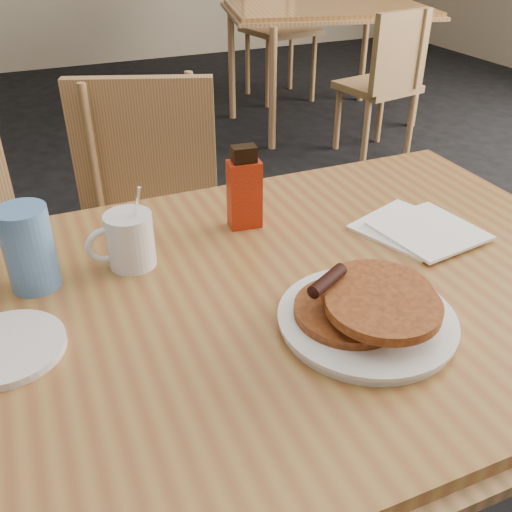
{
  "coord_description": "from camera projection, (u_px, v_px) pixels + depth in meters",
  "views": [
    {
      "loc": [
        -0.35,
        -0.7,
        1.29
      ],
      "look_at": [
        -0.03,
        0.03,
        0.8
      ],
      "focal_mm": 40.0,
      "sensor_mm": 36.0,
      "label": 1
    }
  ],
  "objects": [
    {
      "name": "chair_neighbor_near",
      "position": [
        387.0,
        74.0,
        3.14
      ],
      "size": [
        0.43,
        0.44,
        0.83
      ],
      "rotation": [
        0.0,
        0.0,
        0.17
      ],
      "color": "tan",
      "rests_on": "floor"
    },
    {
      "name": "syrup_bottle",
      "position": [
        244.0,
        190.0,
        1.08
      ],
      "size": [
        0.07,
        0.05,
        0.16
      ],
      "rotation": [
        0.0,
        0.0,
        -0.12
      ],
      "color": "maroon",
      "rests_on": "main_table"
    },
    {
      "name": "neighbor_table",
      "position": [
        327.0,
        12.0,
        3.6
      ],
      "size": [
        1.42,
        1.13,
        0.75
      ],
      "rotation": [
        0.0,
        0.0,
        -0.25
      ],
      "color": "olive",
      "rests_on": "floor"
    },
    {
      "name": "side_saucer",
      "position": [
        6.0,
        348.0,
        0.8
      ],
      "size": [
        0.21,
        0.21,
        0.01
      ],
      "primitive_type": "cylinder",
      "rotation": [
        0.0,
        0.0,
        0.29
      ],
      "color": "white",
      "rests_on": "main_table"
    },
    {
      "name": "napkin_stack",
      "position": [
        419.0,
        229.0,
        1.1
      ],
      "size": [
        0.23,
        0.24,
        0.01
      ],
      "rotation": [
        0.0,
        0.0,
        0.34
      ],
      "color": "white",
      "rests_on": "main_table"
    },
    {
      "name": "chair_main_far",
      "position": [
        158.0,
        213.0,
        1.63
      ],
      "size": [
        0.52,
        0.53,
        0.9
      ],
      "rotation": [
        0.0,
        0.0,
        -0.36
      ],
      "color": "tan",
      "rests_on": "floor"
    },
    {
      "name": "pancake_plate",
      "position": [
        368.0,
        312.0,
        0.84
      ],
      "size": [
        0.27,
        0.27,
        0.08
      ],
      "rotation": [
        0.0,
        0.0,
        0.06
      ],
      "color": "white",
      "rests_on": "main_table"
    },
    {
      "name": "blue_tumbler",
      "position": [
        29.0,
        248.0,
        0.91
      ],
      "size": [
        0.1,
        0.1,
        0.14
      ],
      "primitive_type": "cylinder",
      "rotation": [
        0.0,
        0.0,
        -0.28
      ],
      "color": "#5484C4",
      "rests_on": "main_table"
    },
    {
      "name": "coffee_mug",
      "position": [
        129.0,
        239.0,
        0.97
      ],
      "size": [
        0.12,
        0.08,
        0.15
      ],
      "rotation": [
        0.0,
        0.0,
        -0.06
      ],
      "color": "white",
      "rests_on": "main_table"
    },
    {
      "name": "chair_neighbor_far",
      "position": [
        275.0,
        11.0,
        4.23
      ],
      "size": [
        0.53,
        0.53,
        1.03
      ],
      "rotation": [
        0.0,
        0.0,
        0.16
      ],
      "color": "tan",
      "rests_on": "floor"
    },
    {
      "name": "main_table",
      "position": [
        278.0,
        307.0,
        0.96
      ],
      "size": [
        1.29,
        0.88,
        0.75
      ],
      "rotation": [
        0.0,
        0.0,
        -0.01
      ],
      "color": "olive",
      "rests_on": "floor"
    }
  ]
}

